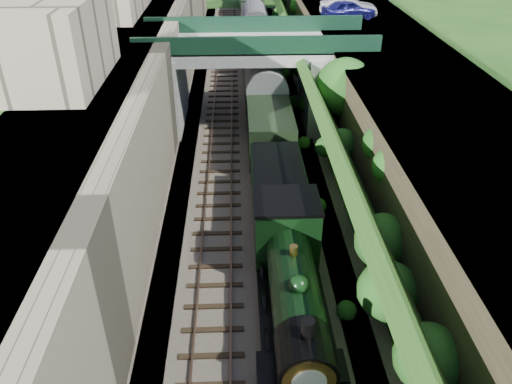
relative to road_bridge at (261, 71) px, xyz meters
name	(u,v)px	position (x,y,z in m)	size (l,w,h in m)	color
trackbed	(250,146)	(-0.94, -4.00, -3.98)	(10.00, 90.00, 0.20)	#473F38
retaining_wall	(165,101)	(-6.44, -4.00, -0.58)	(1.00, 90.00, 7.00)	#756B56
street_plateau_left	(111,101)	(-9.94, -4.00, -0.58)	(6.00, 90.00, 7.00)	#262628
street_plateau_right	(393,103)	(8.56, -4.00, -0.95)	(8.00, 90.00, 6.25)	#262628
embankment_slope	(324,107)	(4.03, -3.58, -1.35)	(4.50, 90.22, 6.36)	#1E4714
track_left	(221,145)	(-2.94, -4.00, -3.83)	(2.50, 90.00, 0.20)	black
track_right	(268,144)	(0.26, -4.00, -3.83)	(2.50, 90.00, 0.20)	black
road_bridge	(261,71)	(0.00, 0.00, 0.00)	(16.00, 6.40, 7.25)	gray
building_near	(57,40)	(-10.44, -10.00, 4.92)	(4.00, 8.00, 4.00)	gray
tree	(346,89)	(4.97, -5.36, 0.57)	(3.60, 3.80, 6.60)	black
car_blue	(348,9)	(7.24, 6.30, 2.91)	(1.74, 4.31, 1.47)	#141458
car_silver	(348,7)	(7.36, 7.11, 2.92)	(1.59, 4.55, 1.50)	#A1A0A5
locomotive	(292,285)	(0.26, -20.02, -2.18)	(3.10, 10.23, 3.83)	black
tender	(278,193)	(0.26, -12.65, -2.46)	(2.70, 6.00, 3.05)	black
coach_front	(265,98)	(0.26, -0.05, -2.03)	(2.90, 18.00, 3.70)	black
coach_middle	(255,34)	(0.26, 18.75, -2.03)	(2.90, 18.00, 3.70)	black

